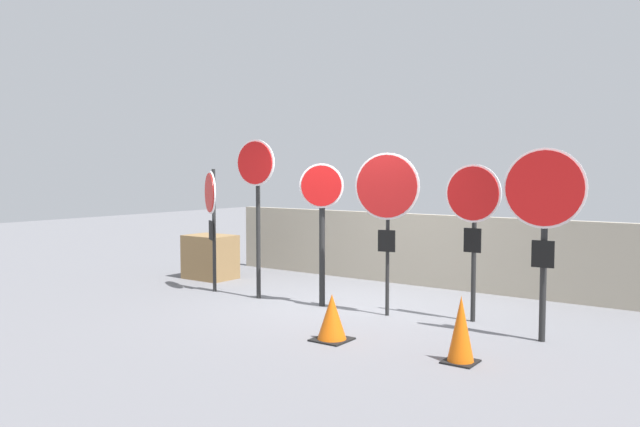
% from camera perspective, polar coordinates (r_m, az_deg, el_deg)
% --- Properties ---
extents(ground_plane, '(40.00, 40.00, 0.00)m').
position_cam_1_polar(ground_plane, '(9.52, 3.63, -8.59)').
color(ground_plane, slate).
extents(fence_back, '(8.51, 0.12, 1.29)m').
position_cam_1_polar(fence_back, '(11.32, 9.59, -3.34)').
color(fence_back, '#A89E89').
rests_on(fence_back, ground).
extents(stop_sign_0, '(0.62, 0.41, 2.09)m').
position_cam_1_polar(stop_sign_0, '(10.73, -9.93, 0.87)').
color(stop_sign_0, black).
rests_on(stop_sign_0, ground).
extents(stop_sign_1, '(0.74, 0.14, 2.56)m').
position_cam_1_polar(stop_sign_1, '(10.01, -5.85, 2.80)').
color(stop_sign_1, black).
rests_on(stop_sign_1, ground).
extents(stop_sign_2, '(0.61, 0.33, 2.17)m').
position_cam_1_polar(stop_sign_2, '(9.38, 0.16, 0.39)').
color(stop_sign_2, black).
rests_on(stop_sign_2, ground).
extents(stop_sign_3, '(0.93, 0.23, 2.32)m').
position_cam_1_polar(stop_sign_3, '(8.79, 6.13, 1.68)').
color(stop_sign_3, black).
rests_on(stop_sign_3, ground).
extents(stop_sign_4, '(0.79, 0.12, 2.15)m').
position_cam_1_polar(stop_sign_4, '(8.65, 13.82, 0.47)').
color(stop_sign_4, black).
rests_on(stop_sign_4, ground).
extents(stop_sign_5, '(0.95, 0.18, 2.33)m').
position_cam_1_polar(stop_sign_5, '(7.84, 19.81, 0.66)').
color(stop_sign_5, black).
rests_on(stop_sign_5, ground).
extents(traffic_cone_0, '(0.43, 0.43, 0.57)m').
position_cam_1_polar(traffic_cone_0, '(7.66, 1.09, -9.49)').
color(traffic_cone_0, black).
rests_on(traffic_cone_0, ground).
extents(traffic_cone_1, '(0.34, 0.34, 0.73)m').
position_cam_1_polar(traffic_cone_1, '(6.94, 12.76, -10.32)').
color(traffic_cone_1, black).
rests_on(traffic_cone_1, ground).
extents(storage_crate, '(0.92, 0.68, 0.84)m').
position_cam_1_polar(storage_crate, '(12.17, -10.00, -3.92)').
color(storage_crate, olive).
rests_on(storage_crate, ground).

